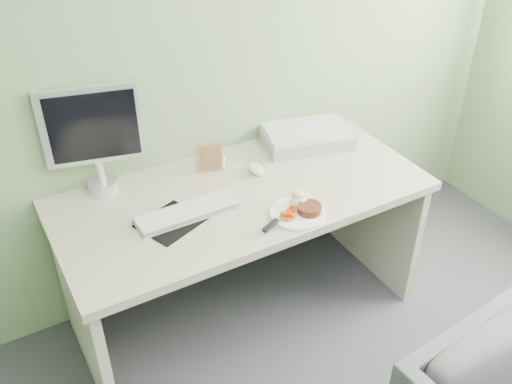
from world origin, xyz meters
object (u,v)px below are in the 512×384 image
plate (297,213)px  scanner (306,137)px  desk (243,225)px  monitor (93,135)px

plate → scanner: bearing=52.9°
plate → scanner: size_ratio=0.55×
desk → scanner: size_ratio=3.87×
desk → plate: bearing=-65.9°
desk → monitor: monitor is taller
desk → scanner: (0.47, 0.21, 0.21)m
scanner → plate: bearing=-112.5°
scanner → desk: bearing=-140.9°
scanner → monitor: size_ratio=0.87×
plate → desk: bearing=114.1°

